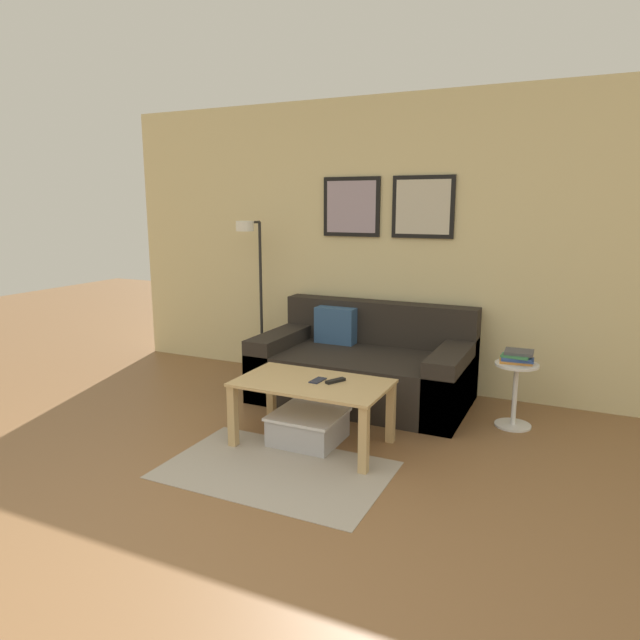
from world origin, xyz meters
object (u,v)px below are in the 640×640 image
object	(u,v)px
coffee_table	(312,393)
floor_lamp	(254,287)
storage_bin	(308,427)
remote_control	(335,381)
cell_phone	(318,380)
book_stack	(517,357)
side_table	(515,389)
couch	(364,368)

from	to	relation	value
coffee_table	floor_lamp	bearing A→B (deg)	134.71
storage_bin	remote_control	size ratio (longest dim) A/B	3.15
remote_control	cell_phone	bearing A→B (deg)	-140.24
storage_bin	cell_phone	bearing A→B (deg)	1.20
cell_phone	coffee_table	bearing A→B (deg)	-128.66
storage_bin	book_stack	xyz separation A→B (m)	(1.26, 0.92, 0.43)
book_stack	side_table	bearing A→B (deg)	-74.73
couch	side_table	xyz separation A→B (m)	(1.23, -0.11, 0.02)
couch	floor_lamp	xyz separation A→B (m)	(-1.18, 0.18, 0.60)
coffee_table	storage_bin	distance (m)	0.27
floor_lamp	book_stack	distance (m)	2.45
remote_control	cell_phone	distance (m)	0.12
book_stack	remote_control	world-z (taller)	book_stack
couch	book_stack	xyz separation A→B (m)	(1.23, -0.09, 0.26)
couch	side_table	distance (m)	1.24
side_table	cell_phone	xyz separation A→B (m)	(-1.19, -0.90, 0.16)
book_stack	coffee_table	bearing A→B (deg)	-142.15
couch	storage_bin	xyz separation A→B (m)	(-0.03, -1.01, -0.17)
storage_bin	couch	bearing A→B (deg)	88.38
coffee_table	cell_phone	distance (m)	0.09
storage_bin	cell_phone	xyz separation A→B (m)	(0.07, 0.00, 0.35)
floor_lamp	cell_phone	bearing A→B (deg)	-44.00
couch	remote_control	world-z (taller)	couch
floor_lamp	book_stack	bearing A→B (deg)	-6.41
coffee_table	storage_bin	size ratio (longest dim) A/B	2.18
side_table	book_stack	world-z (taller)	book_stack
couch	remote_control	xyz separation A→B (m)	(0.17, -0.98, 0.19)
book_stack	couch	bearing A→B (deg)	175.67
couch	side_table	size ratio (longest dim) A/B	3.58
floor_lamp	remote_control	xyz separation A→B (m)	(1.35, -1.16, -0.41)
coffee_table	cell_phone	world-z (taller)	cell_phone
couch	book_stack	bearing A→B (deg)	-4.33
floor_lamp	remote_control	distance (m)	1.82
coffee_table	cell_phone	xyz separation A→B (m)	(0.03, 0.03, 0.08)
floor_lamp	side_table	bearing A→B (deg)	-6.73
side_table	remote_control	xyz separation A→B (m)	(-1.07, -0.87, 0.17)
couch	book_stack	distance (m)	1.26
floor_lamp	side_table	distance (m)	2.50
couch	cell_phone	distance (m)	1.02
coffee_table	cell_phone	size ratio (longest dim) A/B	7.35
couch	coffee_table	bearing A→B (deg)	-88.96
coffee_table	storage_bin	xyz separation A→B (m)	(-0.05, 0.03, -0.27)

